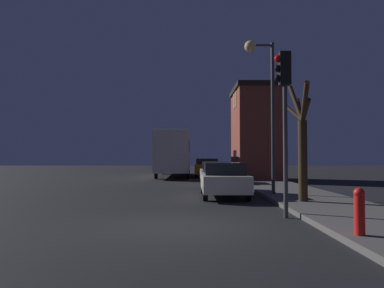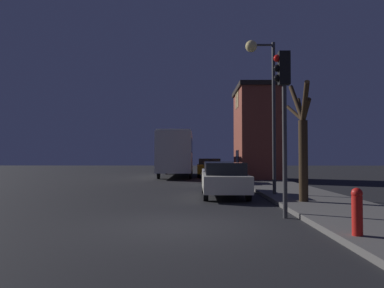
% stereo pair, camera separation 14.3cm
% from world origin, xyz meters
% --- Properties ---
extents(ground_plane, '(120.00, 120.00, 0.00)m').
position_xyz_m(ground_plane, '(0.00, 0.00, 0.00)').
color(ground_plane, black).
extents(sidewalk, '(3.05, 60.00, 0.14)m').
position_xyz_m(sidewalk, '(4.55, 0.00, 0.07)').
color(sidewalk, '#514F4C').
rests_on(sidewalk, ground).
extents(brick_building, '(2.99, 5.52, 6.39)m').
position_xyz_m(brick_building, '(4.60, 17.59, 3.36)').
color(brick_building, brown).
rests_on(brick_building, sidewalk).
extents(streetlamp, '(1.21, 0.48, 6.23)m').
position_xyz_m(streetlamp, '(3.03, 6.24, 4.66)').
color(streetlamp, '#38383A').
rests_on(streetlamp, sidewalk).
extents(traffic_light, '(0.43, 0.24, 4.48)m').
position_xyz_m(traffic_light, '(2.66, 1.18, 3.20)').
color(traffic_light, '#38383A').
rests_on(traffic_light, ground).
extents(bare_tree, '(0.54, 2.34, 4.07)m').
position_xyz_m(bare_tree, '(3.89, 3.72, 2.15)').
color(bare_tree, '#382819').
rests_on(bare_tree, sidewalk).
extents(bus, '(2.54, 11.12, 3.56)m').
position_xyz_m(bus, '(-1.30, 22.28, 2.12)').
color(bus, beige).
rests_on(bus, ground).
extents(car_near_lane, '(1.76, 4.49, 1.40)m').
position_xyz_m(car_near_lane, '(1.46, 6.43, 0.74)').
color(car_near_lane, beige).
rests_on(car_near_lane, ground).
extents(car_mid_lane, '(1.81, 3.84, 1.35)m').
position_xyz_m(car_mid_lane, '(1.59, 13.21, 0.72)').
color(car_mid_lane, '#B7BABF').
rests_on(car_mid_lane, ground).
extents(car_far_lane, '(1.89, 4.15, 1.49)m').
position_xyz_m(car_far_lane, '(1.34, 21.14, 0.78)').
color(car_far_lane, olive).
rests_on(car_far_lane, ground).
extents(fire_hydrant, '(0.21, 0.21, 0.91)m').
position_xyz_m(fire_hydrant, '(3.38, -1.68, 0.62)').
color(fire_hydrant, red).
rests_on(fire_hydrant, sidewalk).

